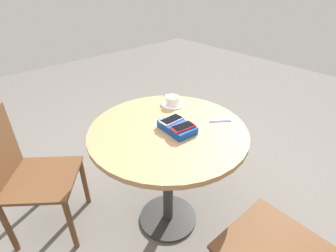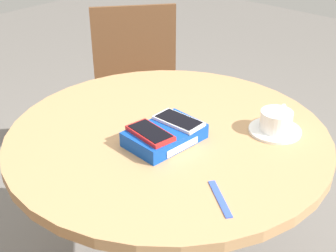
{
  "view_description": "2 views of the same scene",
  "coord_description": "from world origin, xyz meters",
  "px_view_note": "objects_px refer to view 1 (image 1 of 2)",
  "views": [
    {
      "loc": [
        -0.95,
        0.86,
        1.57
      ],
      "look_at": [
        0.0,
        0.0,
        0.79
      ],
      "focal_mm": 28.0,
      "sensor_mm": 36.0,
      "label": 1
    },
    {
      "loc": [
        -0.86,
        -0.77,
        1.44
      ],
      "look_at": [
        0.0,
        0.0,
        0.79
      ],
      "focal_mm": 50.0,
      "sensor_mm": 36.0,
      "label": 2
    }
  ],
  "objects_px": {
    "phone_box": "(177,127)",
    "lanyard_strap": "(220,121)",
    "phone_red": "(183,127)",
    "coffee_cup": "(172,100)",
    "round_table": "(168,147)",
    "chair_near_window": "(29,176)",
    "saucer": "(172,105)",
    "phone_white": "(172,120)"
  },
  "relations": [
    {
      "from": "round_table",
      "to": "saucer",
      "type": "bearing_deg",
      "value": -47.69
    },
    {
      "from": "round_table",
      "to": "phone_red",
      "type": "xyz_separation_m",
      "value": [
        -0.1,
        -0.02,
        0.18
      ]
    },
    {
      "from": "phone_box",
      "to": "lanyard_strap",
      "type": "distance_m",
      "value": 0.28
    },
    {
      "from": "phone_red",
      "to": "coffee_cup",
      "type": "relative_size",
      "value": 1.15
    },
    {
      "from": "round_table",
      "to": "lanyard_strap",
      "type": "bearing_deg",
      "value": -117.0
    },
    {
      "from": "phone_red",
      "to": "coffee_cup",
      "type": "xyz_separation_m",
      "value": [
        0.31,
        -0.2,
        -0.01
      ]
    },
    {
      "from": "phone_box",
      "to": "lanyard_strap",
      "type": "xyz_separation_m",
      "value": [
        -0.1,
        -0.26,
        -0.02
      ]
    },
    {
      "from": "round_table",
      "to": "saucer",
      "type": "height_order",
      "value": "saucer"
    },
    {
      "from": "phone_box",
      "to": "lanyard_strap",
      "type": "bearing_deg",
      "value": -111.43
    },
    {
      "from": "coffee_cup",
      "to": "chair_near_window",
      "type": "bearing_deg",
      "value": 69.38
    },
    {
      "from": "chair_near_window",
      "to": "round_table",
      "type": "bearing_deg",
      "value": -128.97
    },
    {
      "from": "round_table",
      "to": "phone_red",
      "type": "relative_size",
      "value": 6.5
    },
    {
      "from": "phone_white",
      "to": "saucer",
      "type": "relative_size",
      "value": 0.93
    },
    {
      "from": "phone_box",
      "to": "lanyard_strap",
      "type": "height_order",
      "value": "phone_box"
    },
    {
      "from": "phone_box",
      "to": "round_table",
      "type": "bearing_deg",
      "value": 32.63
    },
    {
      "from": "lanyard_strap",
      "to": "chair_near_window",
      "type": "distance_m",
      "value": 1.24
    },
    {
      "from": "lanyard_strap",
      "to": "phone_red",
      "type": "bearing_deg",
      "value": 79.14
    },
    {
      "from": "saucer",
      "to": "chair_near_window",
      "type": "xyz_separation_m",
      "value": [
        0.34,
        0.91,
        -0.32
      ]
    },
    {
      "from": "round_table",
      "to": "phone_box",
      "type": "distance_m",
      "value": 0.16
    },
    {
      "from": "round_table",
      "to": "saucer",
      "type": "relative_size",
      "value": 6.16
    },
    {
      "from": "round_table",
      "to": "phone_red",
      "type": "bearing_deg",
      "value": -166.29
    },
    {
      "from": "phone_box",
      "to": "phone_white",
      "type": "relative_size",
      "value": 1.56
    },
    {
      "from": "coffee_cup",
      "to": "chair_near_window",
      "type": "distance_m",
      "value": 1.03
    },
    {
      "from": "chair_near_window",
      "to": "saucer",
      "type": "bearing_deg",
      "value": -110.77
    },
    {
      "from": "phone_white",
      "to": "phone_red",
      "type": "bearing_deg",
      "value": 174.36
    },
    {
      "from": "coffee_cup",
      "to": "phone_white",
      "type": "bearing_deg",
      "value": 136.63
    },
    {
      "from": "phone_red",
      "to": "phone_white",
      "type": "bearing_deg",
      "value": -5.64
    },
    {
      "from": "phone_box",
      "to": "coffee_cup",
      "type": "height_order",
      "value": "coffee_cup"
    },
    {
      "from": "coffee_cup",
      "to": "lanyard_strap",
      "type": "distance_m",
      "value": 0.37
    },
    {
      "from": "phone_white",
      "to": "chair_near_window",
      "type": "relative_size",
      "value": 0.16
    },
    {
      "from": "coffee_cup",
      "to": "lanyard_strap",
      "type": "bearing_deg",
      "value": -169.39
    },
    {
      "from": "phone_box",
      "to": "phone_white",
      "type": "distance_m",
      "value": 0.06
    },
    {
      "from": "round_table",
      "to": "chair_near_window",
      "type": "relative_size",
      "value": 1.06
    },
    {
      "from": "coffee_cup",
      "to": "chair_near_window",
      "type": "height_order",
      "value": "chair_near_window"
    },
    {
      "from": "phone_red",
      "to": "coffee_cup",
      "type": "distance_m",
      "value": 0.37
    },
    {
      "from": "saucer",
      "to": "lanyard_strap",
      "type": "bearing_deg",
      "value": -169.39
    },
    {
      "from": "phone_box",
      "to": "phone_red",
      "type": "relative_size",
      "value": 1.53
    },
    {
      "from": "phone_red",
      "to": "phone_white",
      "type": "height_order",
      "value": "phone_red"
    },
    {
      "from": "phone_white",
      "to": "saucer",
      "type": "height_order",
      "value": "phone_white"
    },
    {
      "from": "phone_box",
      "to": "chair_near_window",
      "type": "height_order",
      "value": "chair_near_window"
    },
    {
      "from": "phone_white",
      "to": "coffee_cup",
      "type": "xyz_separation_m",
      "value": [
        0.2,
        -0.19,
        -0.01
      ]
    },
    {
      "from": "phone_box",
      "to": "coffee_cup",
      "type": "relative_size",
      "value": 1.76
    }
  ]
}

